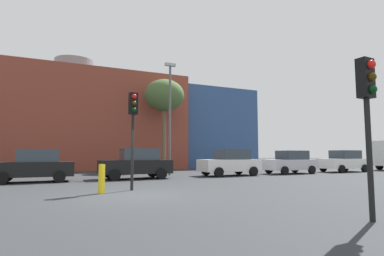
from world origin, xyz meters
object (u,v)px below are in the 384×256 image
object	(u,v)px
parked_car_3	(230,163)
parked_car_5	(344,161)
parked_car_1	(35,166)
parked_car_2	(136,164)
traffic_light_near_right	(368,100)
bare_tree_0	(164,96)
parked_car_4	(290,162)
bollard_yellow_0	(102,179)
traffic_light_island	(133,118)
street_lamp	(170,111)

from	to	relation	value
parked_car_3	parked_car_5	world-z (taller)	parked_car_3
parked_car_3	parked_car_1	bearing A→B (deg)	0.00
parked_car_2	parked_car_3	world-z (taller)	parked_car_2
traffic_light_near_right	bare_tree_0	distance (m)	21.55
parked_car_1	bare_tree_0	size ratio (longest dim) A/B	0.48
parked_car_4	bare_tree_0	xyz separation A→B (m)	(-7.58, 7.54, 5.84)
traffic_light_near_right	bare_tree_0	xyz separation A→B (m)	(2.38, 21.03, 4.06)
parked_car_2	traffic_light_near_right	distance (m)	13.74
parked_car_4	bollard_yellow_0	xyz separation A→B (m)	(-14.70, -6.22, -0.33)
parked_car_1	parked_car_3	world-z (taller)	parked_car_3
parked_car_5	parked_car_1	bearing A→B (deg)	0.00
parked_car_3	traffic_light_near_right	distance (m)	14.37
parked_car_2	parked_car_5	world-z (taller)	parked_car_2
parked_car_5	traffic_light_island	world-z (taller)	traffic_light_island
parked_car_2	parked_car_4	world-z (taller)	parked_car_2
parked_car_4	bollard_yellow_0	world-z (taller)	parked_car_4
bare_tree_0	bollard_yellow_0	distance (m)	16.67
traffic_light_island	street_lamp	xyz separation A→B (m)	(4.47, 7.91, 1.62)
parked_car_2	street_lamp	size ratio (longest dim) A/B	0.52
parked_car_1	traffic_light_island	bearing A→B (deg)	124.17
parked_car_3	parked_car_5	size ratio (longest dim) A/B	1.01
traffic_light_near_right	traffic_light_island	xyz separation A→B (m)	(-3.47, 7.78, 0.29)
traffic_light_near_right	parked_car_4	bearing A→B (deg)	139.25
traffic_light_near_right	bollard_yellow_0	world-z (taller)	traffic_light_near_right
street_lamp	parked_car_4	bearing A→B (deg)	-13.84
parked_car_1	street_lamp	distance (m)	9.39
parked_car_2	bollard_yellow_0	bearing A→B (deg)	65.68
parked_car_4	traffic_light_near_right	world-z (taller)	traffic_light_near_right
parked_car_2	parked_car_5	distance (m)	17.64
parked_car_3	parked_car_5	xyz separation A→B (m)	(11.10, -0.00, -0.01)
parked_car_3	street_lamp	distance (m)	5.61
parked_car_4	traffic_light_island	distance (m)	14.74
parked_car_4	street_lamp	world-z (taller)	street_lamp
parked_car_2	traffic_light_island	xyz separation A→B (m)	(-1.55, -5.70, 2.04)
parked_car_1	parked_car_3	xyz separation A→B (m)	(11.97, 0.00, 0.04)
parked_car_3	parked_car_4	bearing A→B (deg)	180.00
traffic_light_near_right	street_lamp	distance (m)	15.85
traffic_light_island	bare_tree_0	distance (m)	14.96
bollard_yellow_0	parked_car_4	bearing A→B (deg)	22.94
traffic_light_near_right	bollard_yellow_0	distance (m)	8.93
parked_car_2	parked_car_4	bearing A→B (deg)	180.00
parked_car_5	bollard_yellow_0	bearing A→B (deg)	16.92
parked_car_2	parked_car_4	size ratio (longest dim) A/B	1.04
parked_car_5	bare_tree_0	size ratio (longest dim) A/B	0.50
parked_car_3	bare_tree_0	distance (m)	9.78
bare_tree_0	bollard_yellow_0	xyz separation A→B (m)	(-7.11, -13.76, -6.17)
parked_car_4	parked_car_5	world-z (taller)	parked_car_5
parked_car_2	parked_car_5	size ratio (longest dim) A/B	1.01
parked_car_1	parked_car_2	distance (m)	5.43
parked_car_1	parked_car_4	size ratio (longest dim) A/B	0.99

